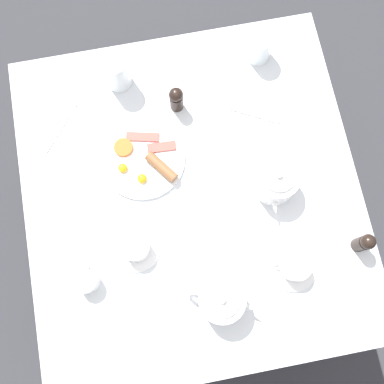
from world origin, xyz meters
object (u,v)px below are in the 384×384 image
at_px(pepper_grinder, 176,99).
at_px(fork_by_plate, 88,217).
at_px(creamer_jug, 87,281).
at_px(knife_by_plate, 62,124).
at_px(water_glass_tall, 260,46).
at_px(teapot_near, 276,181).
at_px(teacup_with_saucer_right, 294,267).
at_px(teacup_with_saucer_left, 136,248).
at_px(teapot_far, 221,300).
at_px(salt_grinder, 364,243).
at_px(breakfast_plate, 143,160).
at_px(water_glass_short, 117,72).
at_px(napkin_folded, 258,103).

bearing_deg(pepper_grinder, fork_by_plate, 132.75).
bearing_deg(creamer_jug, knife_by_plate, 1.85).
bearing_deg(water_glass_tall, teapot_near, 173.50).
height_order(teapot_near, pepper_grinder, teapot_near).
bearing_deg(creamer_jug, teacup_with_saucer_right, -97.04).
distance_m(pepper_grinder, knife_by_plate, 0.37).
bearing_deg(teapot_near, fork_by_plate, -75.62).
height_order(teacup_with_saucer_left, creamer_jug, teacup_with_saucer_left).
xyz_separation_m(teapot_near, teapot_far, (-0.31, 0.23, 0.00)).
relative_size(teacup_with_saucer_right, salt_grinder, 1.33).
bearing_deg(teacup_with_saucer_right, breakfast_plate, 42.77).
height_order(teacup_with_saucer_right, water_glass_tall, water_glass_tall).
bearing_deg(creamer_jug, breakfast_plate, -33.09).
relative_size(teapot_far, pepper_grinder, 1.93).
height_order(creamer_jug, knife_by_plate, creamer_jug).
relative_size(teapot_near, creamer_jug, 2.39).
xyz_separation_m(water_glass_tall, water_glass_short, (-0.01, 0.46, 0.01)).
distance_m(water_glass_short, creamer_jug, 0.64).
xyz_separation_m(breakfast_plate, creamer_jug, (-0.33, 0.22, 0.02)).
bearing_deg(breakfast_plate, fork_by_plate, 126.45).
bearing_deg(water_glass_short, teacup_with_saucer_right, -149.16).
bearing_deg(water_glass_short, fork_by_plate, 159.00).
xyz_separation_m(breakfast_plate, salt_grinder, (-0.38, -0.58, 0.04)).
xyz_separation_m(breakfast_plate, teapot_far, (-0.46, -0.15, 0.04)).
bearing_deg(water_glass_short, water_glass_tall, -88.71).
xyz_separation_m(teapot_far, teacup_with_saucer_right, (0.05, -0.23, -0.02)).
height_order(breakfast_plate, fork_by_plate, breakfast_plate).
xyz_separation_m(teacup_with_saucer_right, fork_by_plate, (0.26, 0.57, -0.03)).
height_order(teacup_with_saucer_left, water_glass_tall, water_glass_tall).
height_order(breakfast_plate, teacup_with_saucer_right, teacup_with_saucer_right).
xyz_separation_m(teapot_far, salt_grinder, (0.08, -0.43, 0.00)).
bearing_deg(teacup_with_saucer_left, water_glass_short, -3.36).
bearing_deg(teacup_with_saucer_right, teapot_near, 0.02).
bearing_deg(teapot_far, teacup_with_saucer_left, 163.54).
bearing_deg(fork_by_plate, breakfast_plate, -53.55).
height_order(teacup_with_saucer_right, salt_grinder, salt_grinder).
xyz_separation_m(water_glass_short, knife_by_plate, (-0.11, 0.20, -0.06)).
distance_m(creamer_jug, salt_grinder, 0.80).
bearing_deg(pepper_grinder, teapot_far, -178.73).
xyz_separation_m(salt_grinder, napkin_folded, (0.50, 0.19, -0.05)).
distance_m(teapot_near, knife_by_plate, 0.69).
bearing_deg(knife_by_plate, salt_grinder, -123.69).
bearing_deg(water_glass_tall, teacup_with_saucer_left, 138.46).
distance_m(teapot_far, creamer_jug, 0.39).
height_order(breakfast_plate, teapot_far, teapot_far).
relative_size(creamer_jug, napkin_folded, 0.47).
height_order(creamer_jug, fork_by_plate, creamer_jug).
relative_size(breakfast_plate, knife_by_plate, 1.42).
distance_m(breakfast_plate, fork_by_plate, 0.24).
relative_size(breakfast_plate, fork_by_plate, 1.53).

